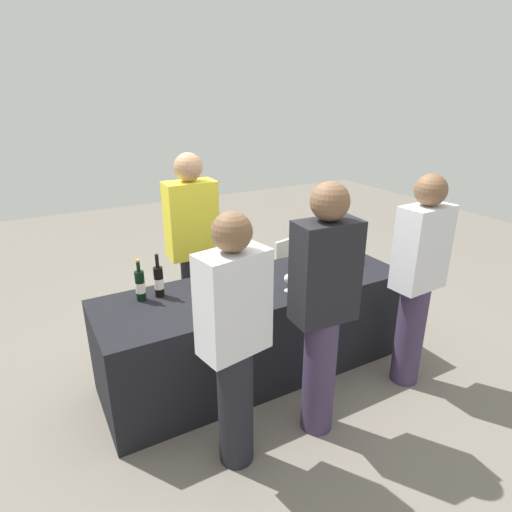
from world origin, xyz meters
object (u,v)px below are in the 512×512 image
(wine_bottle_1, at_px, (159,281))
(wine_glass_2, at_px, (289,279))
(wine_bottle_4, at_px, (324,253))
(wine_glass_0, at_px, (237,284))
(wine_bottle_5, at_px, (344,248))
(guest_0, at_px, (234,338))
(wine_glass_1, at_px, (255,279))
(guest_1, at_px, (323,306))
(guest_2, at_px, (418,276))
(wine_bottle_3, at_px, (298,260))
(wine_bottle_0, at_px, (140,285))
(server_pouring, at_px, (193,246))
(wine_glass_3, at_px, (299,272))
(wine_bottle_2, at_px, (216,276))
(menu_board, at_px, (292,269))
(wine_glass_4, at_px, (316,270))

(wine_bottle_1, xyz_separation_m, wine_glass_2, (0.88, -0.39, -0.02))
(wine_bottle_4, distance_m, wine_glass_0, 0.94)
(wine_bottle_5, height_order, guest_0, guest_0)
(wine_glass_1, height_order, guest_1, guest_1)
(wine_bottle_5, distance_m, guest_2, 0.79)
(wine_glass_0, distance_m, wine_glass_1, 0.16)
(wine_glass_2, distance_m, guest_1, 0.59)
(wine_bottle_3, height_order, wine_glass_1, wine_bottle_3)
(wine_bottle_0, relative_size, wine_bottle_5, 1.00)
(server_pouring, xyz_separation_m, guest_0, (-0.30, -1.40, -0.06))
(wine_bottle_1, relative_size, wine_glass_2, 2.40)
(wine_bottle_3, xyz_separation_m, server_pouring, (-0.71, 0.57, 0.06))
(wine_bottle_1, height_order, wine_glass_3, wine_bottle_1)
(wine_glass_1, bearing_deg, wine_glass_0, -173.84)
(wine_bottle_1, height_order, wine_glass_2, wine_bottle_1)
(wine_bottle_4, bearing_deg, wine_glass_1, -168.90)
(wine_bottle_2, height_order, wine_glass_3, wine_bottle_2)
(wine_bottle_0, distance_m, wine_glass_2, 1.09)
(wine_bottle_2, bearing_deg, guest_2, -32.05)
(guest_0, bearing_deg, wine_bottle_0, 96.39)
(wine_bottle_5, xyz_separation_m, wine_glass_0, (-1.15, -0.18, -0.02))
(server_pouring, bearing_deg, guest_2, 134.52)
(wine_bottle_0, bearing_deg, wine_bottle_3, -5.34)
(wine_bottle_1, height_order, server_pouring, server_pouring)
(wine_glass_2, relative_size, guest_0, 0.08)
(guest_1, bearing_deg, wine_glass_0, 114.34)
(wine_bottle_0, distance_m, wine_bottle_1, 0.14)
(wine_bottle_4, bearing_deg, wine_glass_3, -153.09)
(wine_bottle_5, bearing_deg, guest_2, -86.89)
(wine_bottle_3, relative_size, guest_0, 0.18)
(wine_bottle_0, relative_size, wine_bottle_3, 1.05)
(wine_bottle_2, relative_size, server_pouring, 0.17)
(menu_board, bearing_deg, server_pouring, -179.16)
(wine_bottle_0, relative_size, wine_glass_1, 2.30)
(wine_glass_2, distance_m, menu_board, 1.49)
(wine_bottle_4, distance_m, menu_board, 1.04)
(wine_glass_3, bearing_deg, wine_bottle_5, 18.88)
(wine_bottle_2, relative_size, guest_1, 0.17)
(server_pouring, bearing_deg, menu_board, -164.61)
(wine_bottle_4, distance_m, wine_glass_2, 0.62)
(wine_bottle_1, relative_size, menu_board, 0.45)
(wine_bottle_1, distance_m, wine_bottle_4, 1.44)
(wine_glass_2, bearing_deg, wine_bottle_2, 147.29)
(wine_glass_0, relative_size, wine_glass_4, 0.90)
(wine_glass_0, bearing_deg, guest_0, -118.15)
(wine_bottle_3, distance_m, server_pouring, 0.91)
(wine_bottle_3, bearing_deg, guest_1, -114.97)
(wine_bottle_5, height_order, wine_glass_2, wine_bottle_5)
(wine_bottle_1, bearing_deg, menu_board, 24.21)
(wine_glass_3, height_order, server_pouring, server_pouring)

